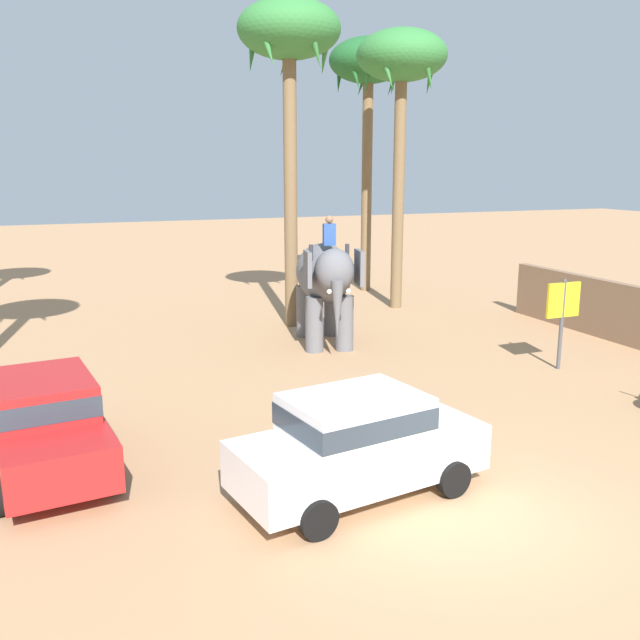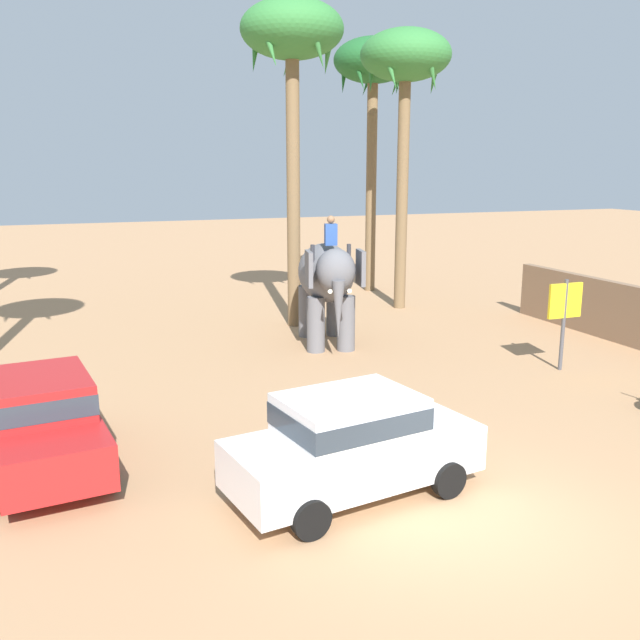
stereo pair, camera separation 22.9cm
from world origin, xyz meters
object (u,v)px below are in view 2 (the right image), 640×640
at_px(palm_tree_leaning_seaward, 292,43).
at_px(signboard_yellow, 565,307).
at_px(car_parked_far_side, 44,419).
at_px(palm_tree_near_hut, 405,66).
at_px(car_sedan_foreground, 352,441).
at_px(elephant_with_mahout, 327,279).
at_px(palm_tree_behind_elephant, 373,71).

distance_m(palm_tree_leaning_seaward, signboard_yellow, 11.41).
xyz_separation_m(car_parked_far_side, palm_tree_near_hut, (12.39, 10.43, 7.72)).
relative_size(car_sedan_foreground, elephant_with_mahout, 1.08).
xyz_separation_m(car_sedan_foreground, palm_tree_near_hut, (7.77, 13.25, 7.72)).
distance_m(car_sedan_foreground, palm_tree_behind_elephant, 20.60).
bearing_deg(signboard_yellow, car_sedan_foreground, -150.55).
relative_size(palm_tree_leaning_seaward, signboard_yellow, 4.26).
distance_m(car_parked_far_side, palm_tree_behind_elephant, 20.83).
distance_m(elephant_with_mahout, signboard_yellow, 6.62).
relative_size(car_parked_far_side, signboard_yellow, 1.78).
distance_m(car_sedan_foreground, signboard_yellow, 9.14).
bearing_deg(palm_tree_behind_elephant, palm_tree_near_hut, -98.07).
bearing_deg(car_sedan_foreground, palm_tree_near_hut, 59.62).
xyz_separation_m(elephant_with_mahout, signboard_yellow, (4.77, -4.58, -0.30)).
bearing_deg(palm_tree_leaning_seaward, car_parked_far_side, -130.48).
height_order(car_sedan_foreground, palm_tree_near_hut, palm_tree_near_hut).
distance_m(car_parked_far_side, signboard_yellow, 12.68).
bearing_deg(palm_tree_near_hut, car_parked_far_side, -139.91).
bearing_deg(car_parked_far_side, signboard_yellow, 7.49).
height_order(elephant_with_mahout, signboard_yellow, elephant_with_mahout).
distance_m(palm_tree_near_hut, palm_tree_leaning_seaward, 4.88).
height_order(palm_tree_behind_elephant, palm_tree_near_hut, palm_tree_behind_elephant).
bearing_deg(car_parked_far_side, palm_tree_behind_elephant, 47.74).
relative_size(elephant_with_mahout, palm_tree_leaning_seaward, 0.39).
bearing_deg(palm_tree_leaning_seaward, palm_tree_behind_elephant, 44.84).
bearing_deg(palm_tree_leaning_seaward, signboard_yellow, -56.83).
distance_m(car_sedan_foreground, elephant_with_mahout, 9.65).
bearing_deg(car_sedan_foreground, car_parked_far_side, 148.53).
xyz_separation_m(car_parked_far_side, palm_tree_behind_elephant, (12.93, 14.22, 8.04)).
bearing_deg(palm_tree_leaning_seaward, elephant_with_mahout, -88.68).
relative_size(car_sedan_foreground, palm_tree_behind_elephant, 0.42).
relative_size(palm_tree_near_hut, palm_tree_leaning_seaward, 0.97).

